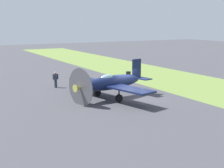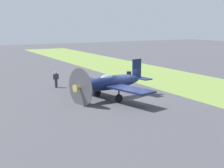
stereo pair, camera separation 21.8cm
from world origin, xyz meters
TOP-DOWN VIEW (x-y plane):
  - ground_plane at (0.00, 0.00)m, footprint 160.00×160.00m
  - grass_verge at (0.00, -9.84)m, footprint 120.00×11.00m
  - airplane_lead at (0.50, 2.10)m, footprint 10.21×8.17m
  - ground_crew_chief at (8.06, 4.78)m, footprint 0.38×0.63m
  - fuel_drum at (9.15, -5.20)m, footprint 0.60×0.60m

SIDE VIEW (x-z plane):
  - ground_plane at x=0.00m, z-range 0.00..0.00m
  - grass_verge at x=0.00m, z-range 0.00..0.01m
  - fuel_drum at x=9.15m, z-range 0.00..0.90m
  - ground_crew_chief at x=8.06m, z-range 0.05..1.78m
  - airplane_lead at x=0.50m, z-range -0.29..3.32m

